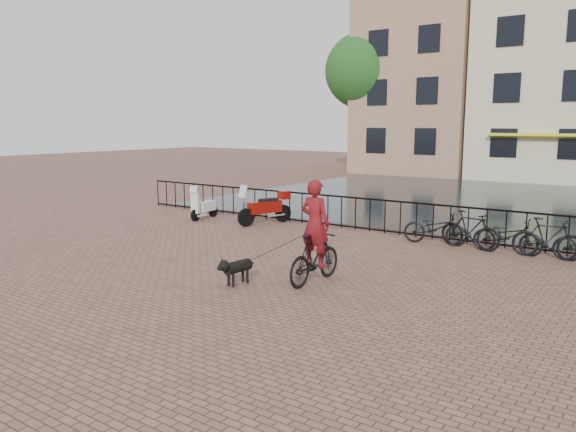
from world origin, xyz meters
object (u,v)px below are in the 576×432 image
Objects in this scene: scooter at (204,201)px; dog at (238,270)px; cyclist at (315,238)px; motorcycle at (265,204)px.

dog is at bearing -49.43° from scooter.
cyclist reaches higher than scooter.
motorcycle is at bearing -42.33° from cyclist.
cyclist is 1.71m from dog.
scooter is at bearing -29.56° from cyclist.
motorcycle is 1.43× the size of scooter.
motorcycle is at bearing 1.76° from scooter.
cyclist is 1.28× the size of motorcycle.
motorcycle is at bearing 129.04° from dog.
motorcycle reaches higher than scooter.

